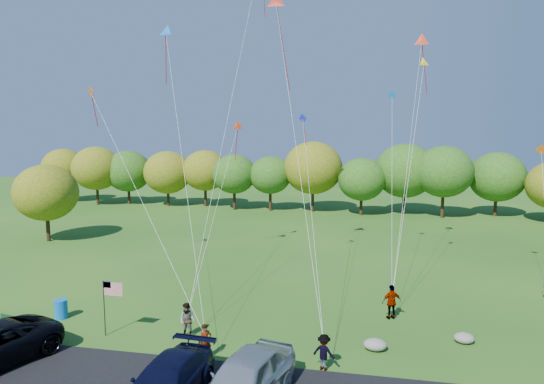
{
  "coord_description": "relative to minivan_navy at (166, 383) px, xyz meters",
  "views": [
    {
      "loc": [
        6.28,
        -20.07,
        10.03
      ],
      "look_at": [
        1.04,
        6.0,
        6.58
      ],
      "focal_mm": 32.0,
      "sensor_mm": 36.0,
      "label": 1
    }
  ],
  "objects": [
    {
      "name": "flag_assembly",
      "position": [
        -5.09,
        5.07,
        1.27
      ],
      "size": [
        1.02,
        0.67,
        2.78
      ],
      "color": "black",
      "rests_on": "ground"
    },
    {
      "name": "flyer_a",
      "position": [
        0.21,
        3.76,
        -0.06
      ],
      "size": [
        0.67,
        0.65,
        1.55
      ],
      "primitive_type": "imported",
      "rotation": [
        0.0,
        0.0,
        0.7
      ],
      "color": "#4C4C59",
      "rests_on": "ground"
    },
    {
      "name": "flyer_d",
      "position": [
        8.43,
        10.01,
        0.09
      ],
      "size": [
        1.18,
        0.83,
        1.86
      ],
      "primitive_type": "imported",
      "rotation": [
        0.0,
        0.0,
        3.53
      ],
      "color": "#4C4C59",
      "rests_on": "ground"
    },
    {
      "name": "boulder_near",
      "position": [
        7.55,
        6.04,
        -0.57
      ],
      "size": [
        1.07,
        0.84,
        0.53
      ],
      "primitive_type": "ellipsoid",
      "color": "gray",
      "rests_on": "ground"
    },
    {
      "name": "trash_barrel",
      "position": [
        -8.87,
        6.6,
        -0.33
      ],
      "size": [
        0.68,
        0.68,
        1.01
      ],
      "primitive_type": "cylinder",
      "color": "blue",
      "rests_on": "ground"
    },
    {
      "name": "minivan_silver",
      "position": [
        2.83,
        0.61,
        0.14
      ],
      "size": [
        3.45,
        5.78,
        1.84
      ],
      "primitive_type": "imported",
      "rotation": [
        0.0,
        0.0,
        -0.25
      ],
      "color": "#AEB6B9",
      "rests_on": "asphalt_lane"
    },
    {
      "name": "kites_aloft",
      "position": [
        1.47,
        18.86,
        16.1
      ],
      "size": [
        29.81,
        10.39,
        16.13
      ],
      "color": "red",
      "rests_on": "ground"
    },
    {
      "name": "park_bench",
      "position": [
        -9.81,
        4.32,
        -0.32
      ],
      "size": [
        1.73,
        0.61,
        0.96
      ],
      "rotation": [
        0.0,
        0.0,
        -0.2
      ],
      "color": "#12341B",
      "rests_on": "ground"
    },
    {
      "name": "flyer_b",
      "position": [
        -1.38,
        5.69,
        0.01
      ],
      "size": [
        0.93,
        0.79,
        1.7
      ],
      "primitive_type": "imported",
      "rotation": [
        0.0,
        0.0,
        -0.19
      ],
      "color": "#4C4C59",
      "rests_on": "ground"
    },
    {
      "name": "boulder_far",
      "position": [
        11.68,
        7.64,
        -0.59
      ],
      "size": [
        0.95,
        0.79,
        0.49
      ],
      "primitive_type": "ellipsoid",
      "color": "gray",
      "rests_on": "ground"
    },
    {
      "name": "treeline",
      "position": [
        1.77,
        40.21,
        3.82
      ],
      "size": [
        76.01,
        26.74,
        8.33
      ],
      "color": "#3D2A16",
      "rests_on": "ground"
    },
    {
      "name": "minivan_navy",
      "position": [
        0.0,
        0.0,
        0.0
      ],
      "size": [
        2.59,
        5.5,
        1.55
      ],
      "primitive_type": "imported",
      "rotation": [
        0.0,
        0.0,
        -0.08
      ],
      "color": "black",
      "rests_on": "asphalt_lane"
    },
    {
      "name": "flyer_c",
      "position": [
        5.42,
        3.76,
        -0.06
      ],
      "size": [
        1.12,
        0.85,
        1.55
      ],
      "primitive_type": "imported",
      "rotation": [
        0.0,
        0.0,
        2.84
      ],
      "color": "#4C4C59",
      "rests_on": "ground"
    },
    {
      "name": "ground",
      "position": [
        0.79,
        4.56,
        -0.84
      ],
      "size": [
        140.0,
        140.0,
        0.0
      ],
      "primitive_type": "plane",
      "color": "#215317",
      "rests_on": "ground"
    }
  ]
}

